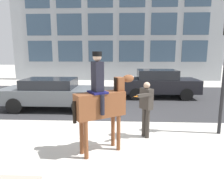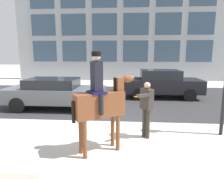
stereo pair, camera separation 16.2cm
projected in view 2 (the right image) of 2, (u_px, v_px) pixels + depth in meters
ground_plane at (107, 126)px, 7.42m from camera, size 80.00×80.00×0.00m
road_surface at (115, 98)px, 12.09m from camera, size 20.61×8.50×0.01m
mounted_horse_lead at (101, 101)px, 5.25m from camera, size 1.63×1.19×2.70m
pedestrian_bystander at (146, 105)px, 6.21m from camera, size 0.67×0.82×1.79m
street_car_near_lane at (55, 93)px, 9.63m from camera, size 4.71×1.92×1.48m
street_car_far_lane at (161, 83)px, 12.10m from camera, size 4.61×2.03×1.69m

